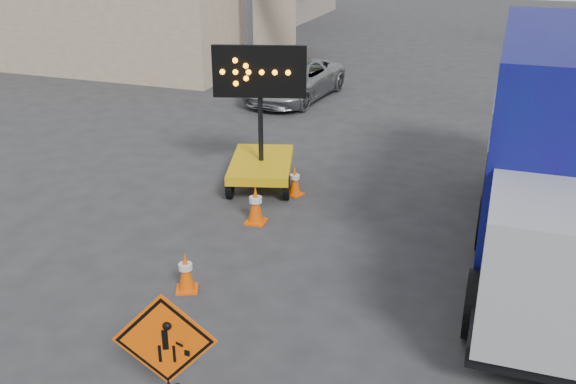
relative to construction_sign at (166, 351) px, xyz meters
The scene contains 8 objects.
storefront_left_near 24.34m from the construction_sign, 125.36° to the left, with size 14.00×10.00×4.00m, color #CDB294.
construction_sign is the anchor object (origin of this frame).
arrow_board 7.49m from the construction_sign, 103.47° to the left, with size 1.98×2.56×3.23m.
pickup_truck 15.35m from the construction_sign, 103.74° to the left, with size 2.16×4.68×1.30m, color #AEB1B5.
box_truck 7.42m from the construction_sign, 52.04° to the left, with size 2.81×8.38×3.96m.
cone_a 2.89m from the construction_sign, 114.24° to the left, with size 0.47×0.47×0.70m.
cone_b 5.51m from the construction_sign, 101.45° to the left, with size 0.44×0.44×0.79m.
cone_c 7.07m from the construction_sign, 96.75° to the left, with size 0.45×0.45×0.67m.
Camera 1 is at (3.62, -5.28, 5.64)m, focal length 40.00 mm.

